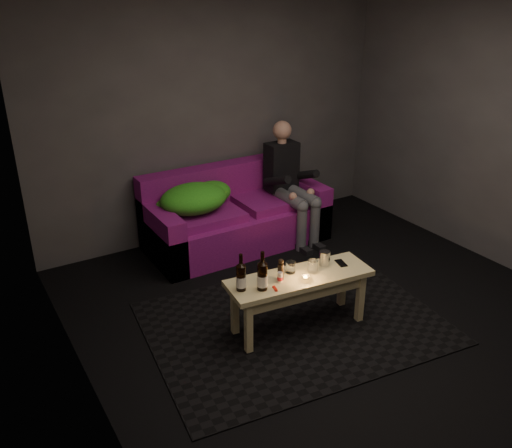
{
  "coord_description": "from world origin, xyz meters",
  "views": [
    {
      "loc": [
        -2.58,
        -2.81,
        2.58
      ],
      "look_at": [
        -0.18,
        1.12,
        0.52
      ],
      "focal_mm": 38.0,
      "sensor_mm": 36.0,
      "label": 1
    }
  ],
  "objects_px": {
    "sofa": "(235,217)",
    "beer_bottle_a": "(241,277)",
    "person": "(289,180)",
    "coffee_table": "(299,285)",
    "beer_bottle_b": "(262,276)",
    "steel_cup": "(325,258)"
  },
  "relations": [
    {
      "from": "sofa",
      "to": "steel_cup",
      "type": "relative_size",
      "value": 15.79
    },
    {
      "from": "beer_bottle_b",
      "to": "beer_bottle_a",
      "type": "bearing_deg",
      "value": 151.28
    },
    {
      "from": "coffee_table",
      "to": "steel_cup",
      "type": "distance_m",
      "value": 0.31
    },
    {
      "from": "person",
      "to": "coffee_table",
      "type": "distance_m",
      "value": 1.77
    },
    {
      "from": "sofa",
      "to": "beer_bottle_a",
      "type": "height_order",
      "value": "sofa"
    },
    {
      "from": "sofa",
      "to": "beer_bottle_b",
      "type": "height_order",
      "value": "sofa"
    },
    {
      "from": "sofa",
      "to": "steel_cup",
      "type": "distance_m",
      "value": 1.62
    },
    {
      "from": "beer_bottle_a",
      "to": "sofa",
      "type": "bearing_deg",
      "value": 62.34
    },
    {
      "from": "sofa",
      "to": "coffee_table",
      "type": "bearing_deg",
      "value": -101.5
    },
    {
      "from": "sofa",
      "to": "beer_bottle_a",
      "type": "relative_size",
      "value": 6.34
    },
    {
      "from": "person",
      "to": "coffee_table",
      "type": "xyz_separation_m",
      "value": [
        -0.92,
        -1.49,
        -0.26
      ]
    },
    {
      "from": "person",
      "to": "beer_bottle_a",
      "type": "distance_m",
      "value": 2.02
    },
    {
      "from": "beer_bottle_a",
      "to": "beer_bottle_b",
      "type": "height_order",
      "value": "beer_bottle_b"
    },
    {
      "from": "coffee_table",
      "to": "beer_bottle_a",
      "type": "xyz_separation_m",
      "value": [
        -0.5,
        0.05,
        0.2
      ]
    },
    {
      "from": "person",
      "to": "steel_cup",
      "type": "xyz_separation_m",
      "value": [
        -0.65,
        -1.44,
        -0.11
      ]
    },
    {
      "from": "beer_bottle_a",
      "to": "beer_bottle_b",
      "type": "relative_size",
      "value": 0.95
    },
    {
      "from": "steel_cup",
      "to": "person",
      "type": "bearing_deg",
      "value": 65.91
    },
    {
      "from": "beer_bottle_a",
      "to": "steel_cup",
      "type": "xyz_separation_m",
      "value": [
        0.77,
        -0.01,
        -0.05
      ]
    },
    {
      "from": "coffee_table",
      "to": "beer_bottle_b",
      "type": "bearing_deg",
      "value": -176.68
    },
    {
      "from": "sofa",
      "to": "steel_cup",
      "type": "xyz_separation_m",
      "value": [
        -0.06,
        -1.6,
        0.24
      ]
    },
    {
      "from": "coffee_table",
      "to": "sofa",
      "type": "bearing_deg",
      "value": 78.5
    },
    {
      "from": "beer_bottle_a",
      "to": "steel_cup",
      "type": "distance_m",
      "value": 0.77
    }
  ]
}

